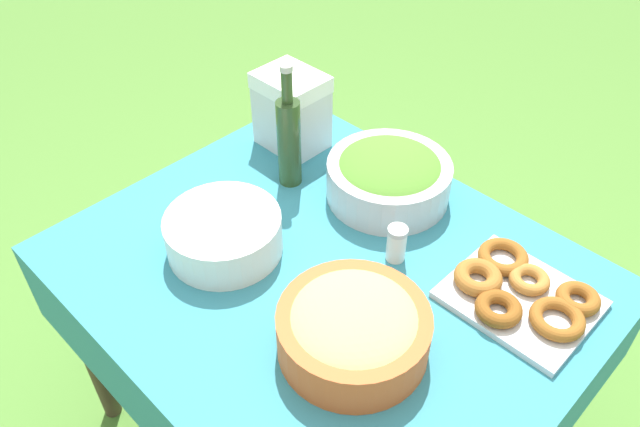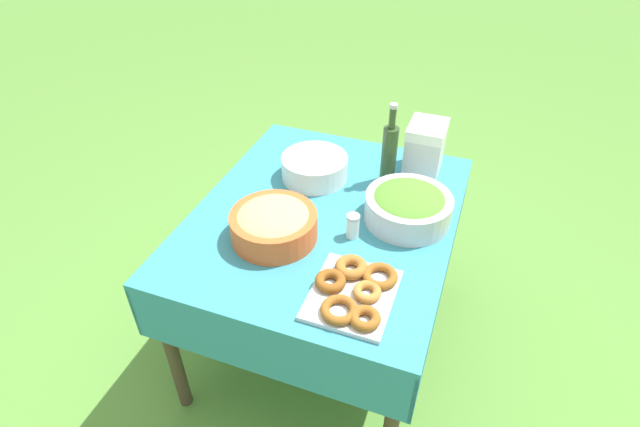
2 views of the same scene
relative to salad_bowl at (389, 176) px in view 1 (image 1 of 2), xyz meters
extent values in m
cube|color=teal|center=(0.06, -0.29, -0.08)|extent=(1.14, 0.94, 0.02)
cube|color=teal|center=(0.06, 0.17, -0.20)|extent=(1.14, 0.01, 0.22)
cube|color=teal|center=(-0.50, -0.29, -0.20)|extent=(0.01, 0.94, 0.22)
cylinder|color=#473828|center=(-0.45, -0.71, -0.43)|extent=(0.05, 0.05, 0.69)
cylinder|color=#473828|center=(-0.45, 0.12, -0.43)|extent=(0.05, 0.05, 0.69)
cylinder|color=#473828|center=(0.57, 0.12, -0.43)|extent=(0.05, 0.05, 0.69)
cylinder|color=silver|center=(0.00, 0.00, -0.01)|extent=(0.31, 0.31, 0.10)
ellipsoid|color=#51892D|center=(0.00, 0.00, 0.02)|extent=(0.27, 0.27, 0.07)
cylinder|color=#E05B28|center=(0.26, -0.41, -0.01)|extent=(0.30, 0.30, 0.10)
ellipsoid|color=tan|center=(0.26, -0.41, 0.02)|extent=(0.27, 0.27, 0.07)
cube|color=silver|center=(0.43, -0.07, -0.06)|extent=(0.29, 0.25, 0.02)
torus|color=#B27533|center=(0.42, -0.03, -0.03)|extent=(0.12, 0.12, 0.03)
torus|color=#A36628|center=(0.34, -0.11, -0.03)|extent=(0.14, 0.14, 0.03)
torus|color=brown|center=(0.42, -0.15, -0.03)|extent=(0.11, 0.11, 0.03)
torus|color=#93561E|center=(0.52, -0.09, -0.03)|extent=(0.15, 0.15, 0.03)
torus|color=#93561E|center=(0.34, -0.01, -0.03)|extent=(0.13, 0.13, 0.03)
torus|color=#93561E|center=(0.52, -0.01, -0.03)|extent=(0.13, 0.13, 0.03)
cylinder|color=white|center=(-0.14, -0.41, -0.06)|extent=(0.27, 0.27, 0.01)
cylinder|color=white|center=(-0.14, -0.41, -0.05)|extent=(0.27, 0.27, 0.01)
cylinder|color=white|center=(-0.14, -0.41, -0.03)|extent=(0.27, 0.27, 0.01)
cylinder|color=white|center=(-0.14, -0.41, -0.02)|extent=(0.27, 0.27, 0.01)
cylinder|color=white|center=(-0.14, -0.41, -0.01)|extent=(0.27, 0.27, 0.01)
cylinder|color=white|center=(-0.14, -0.41, 0.00)|extent=(0.27, 0.27, 0.01)
cylinder|color=white|center=(-0.14, -0.41, 0.01)|extent=(0.27, 0.27, 0.01)
cylinder|color=white|center=(-0.14, -0.41, 0.03)|extent=(0.27, 0.27, 0.01)
cylinder|color=#2D4723|center=(-0.22, -0.13, 0.06)|extent=(0.06, 0.06, 0.24)
cylinder|color=#2D4723|center=(-0.22, -0.13, 0.22)|extent=(0.03, 0.03, 0.08)
cylinder|color=#B7B7B7|center=(-0.22, -0.13, 0.27)|extent=(0.03, 0.03, 0.02)
cube|color=silver|center=(-0.34, -0.01, 0.02)|extent=(0.18, 0.14, 0.17)
cube|color=white|center=(-0.34, -0.01, 0.13)|extent=(0.18, 0.14, 0.04)
cylinder|color=white|center=(0.16, -0.16, -0.02)|extent=(0.04, 0.04, 0.08)
cylinder|color=silver|center=(0.16, -0.16, 0.02)|extent=(0.05, 0.05, 0.01)
camera|label=1|loc=(0.74, -1.00, 0.96)|focal=35.00mm
camera|label=2|loc=(1.45, 0.20, 1.08)|focal=28.00mm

